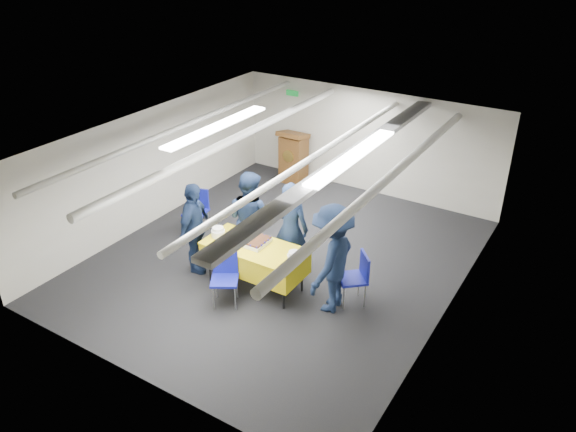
% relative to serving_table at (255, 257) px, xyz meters
% --- Properties ---
extents(ground, '(7.00, 7.00, 0.00)m').
position_rel_serving_table_xyz_m(ground, '(-0.08, 0.92, -0.56)').
color(ground, black).
rests_on(ground, ground).
extents(room_shell, '(6.00, 7.00, 2.30)m').
position_rel_serving_table_xyz_m(room_shell, '(0.01, 1.33, 1.25)').
color(room_shell, beige).
rests_on(room_shell, ground).
extents(serving_table, '(1.70, 0.80, 0.77)m').
position_rel_serving_table_xyz_m(serving_table, '(0.00, 0.00, 0.00)').
color(serving_table, black).
rests_on(serving_table, ground).
extents(sheet_cake, '(0.55, 0.43, 0.09)m').
position_rel_serving_table_xyz_m(sheet_cake, '(-0.10, 0.07, 0.26)').
color(sheet_cake, white).
rests_on(sheet_cake, serving_table).
extents(plate_stack_left, '(0.23, 0.23, 0.16)m').
position_rel_serving_table_xyz_m(plate_stack_left, '(-0.70, -0.05, 0.29)').
color(plate_stack_left, white).
rests_on(plate_stack_left, serving_table).
extents(plate_stack_right, '(0.22, 0.22, 0.17)m').
position_rel_serving_table_xyz_m(plate_stack_right, '(0.78, -0.05, 0.29)').
color(plate_stack_right, white).
rests_on(plate_stack_right, serving_table).
extents(podium, '(0.62, 0.53, 1.25)m').
position_rel_serving_table_xyz_m(podium, '(-1.68, 3.97, 0.06)').
color(podium, brown).
rests_on(podium, ground).
extents(chair_near, '(0.58, 0.58, 0.87)m').
position_rel_serving_table_xyz_m(chair_near, '(-0.17, -0.58, -0.03)').
color(chair_near, gray).
rests_on(chair_near, ground).
extents(chair_right, '(0.59, 0.59, 0.87)m').
position_rel_serving_table_xyz_m(chair_right, '(1.62, 0.49, -0.03)').
color(chair_right, gray).
rests_on(chair_right, ground).
extents(chair_left, '(0.52, 0.52, 0.87)m').
position_rel_serving_table_xyz_m(chair_left, '(-2.02, 0.96, -0.03)').
color(chair_left, gray).
rests_on(chair_left, ground).
extents(sailor_a, '(0.70, 0.53, 1.71)m').
position_rel_serving_table_xyz_m(sailor_a, '(0.28, 0.66, 0.29)').
color(sailor_a, '#0D1932').
rests_on(sailor_a, ground).
extents(sailor_b, '(0.87, 0.69, 1.72)m').
position_rel_serving_table_xyz_m(sailor_b, '(-0.53, 0.61, 0.30)').
color(sailor_b, '#0D1932').
rests_on(sailor_b, ground).
extents(sailor_c, '(0.63, 1.03, 1.63)m').
position_rel_serving_table_xyz_m(sailor_c, '(-1.15, -0.11, 0.26)').
color(sailor_c, '#0D1932').
rests_on(sailor_c, ground).
extents(sailor_d, '(0.71, 1.18, 1.78)m').
position_rel_serving_table_xyz_m(sailor_d, '(1.33, 0.15, 0.33)').
color(sailor_d, '#0D1932').
rests_on(sailor_d, ground).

